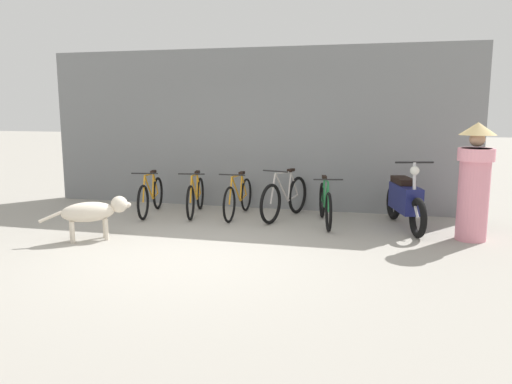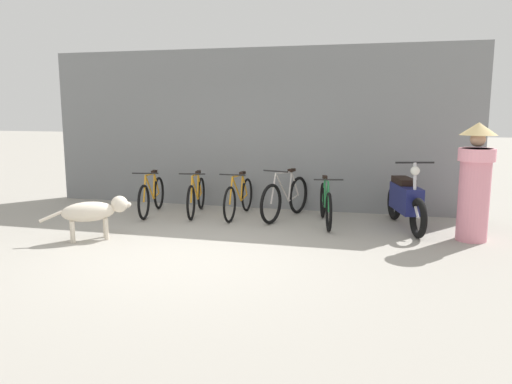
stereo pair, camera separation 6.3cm
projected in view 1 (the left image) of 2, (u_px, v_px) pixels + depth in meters
name	position (u px, v px, depth m)	size (l,w,h in m)	color
ground_plane	(188.00, 255.00, 6.50)	(60.00, 60.00, 0.00)	#9E998E
shop_wall_back	(253.00, 129.00, 9.48)	(8.21, 0.20, 3.00)	slate
bicycle_0	(151.00, 196.00, 8.99)	(0.46, 1.54, 0.80)	black
bicycle_1	(196.00, 196.00, 8.96)	(0.46, 1.54, 0.79)	black
bicycle_2	(238.00, 198.00, 8.79)	(0.46, 1.61, 0.80)	black
bicycle_3	(285.00, 198.00, 8.64)	(0.60, 1.61, 0.88)	black
bicycle_4	(325.00, 204.00, 8.22)	(0.50, 1.59, 0.80)	black
motorcycle	(405.00, 200.00, 7.93)	(0.66, 1.80, 1.10)	black
stray_dog	(94.00, 212.00, 7.20)	(1.07, 0.86, 0.62)	beige
person_in_robes	(474.00, 179.00, 7.12)	(0.51, 0.51, 1.70)	pink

